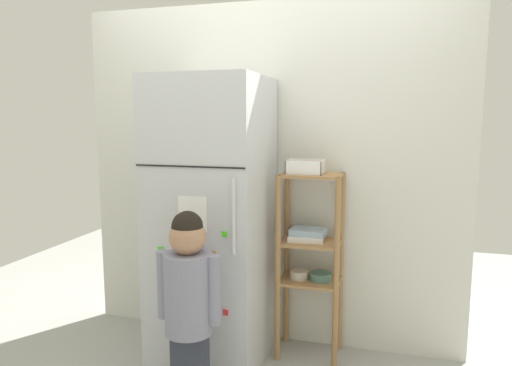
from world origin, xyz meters
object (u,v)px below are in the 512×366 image
(refrigerator, at_px, (213,222))
(pantry_shelf_unit, at_px, (310,250))
(child_standing, at_px, (189,292))
(fruit_bin, at_px, (306,168))

(refrigerator, relative_size, pantry_shelf_unit, 1.50)
(child_standing, xyz_separation_m, fruit_bin, (0.46, 0.75, 0.57))
(child_standing, distance_m, pantry_shelf_unit, 0.90)
(child_standing, bearing_deg, refrigerator, 98.52)
(refrigerator, distance_m, fruit_bin, 0.66)
(pantry_shelf_unit, relative_size, fruit_bin, 5.35)
(refrigerator, height_order, fruit_bin, refrigerator)
(pantry_shelf_unit, bearing_deg, fruit_bin, -171.05)
(refrigerator, xyz_separation_m, fruit_bin, (0.54, 0.19, 0.33))
(refrigerator, height_order, pantry_shelf_unit, refrigerator)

